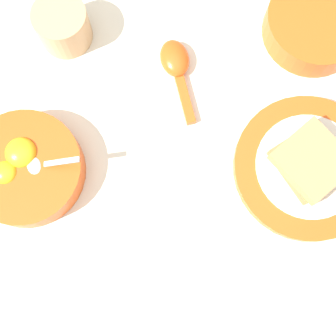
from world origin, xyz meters
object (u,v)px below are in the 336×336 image
drinking_cup (62,25)px  egg_bowl (25,169)px  toast_sandwich (312,161)px  congee_bowl (316,24)px  soup_spoon (176,65)px  toast_plate (307,167)px

drinking_cup → egg_bowl: bearing=152.2°
toast_sandwich → congee_bowl: size_ratio=0.76×
congee_bowl → soup_spoon: bearing=89.9°
toast_sandwich → egg_bowl: bearing=74.9°
soup_spoon → congee_bowl: size_ratio=0.88×
toast_sandwich → congee_bowl: (0.19, -0.08, -0.01)m
toast_plate → soup_spoon: bearing=34.0°
egg_bowl → toast_plate: size_ratio=0.78×
toast_sandwich → drinking_cup: drinking_cup is taller
toast_plate → toast_sandwich: size_ratio=1.84×
soup_spoon → drinking_cup: 0.17m
egg_bowl → congee_bowl: bearing=-78.4°
egg_bowl → congee_bowl: (0.09, -0.45, 0.00)m
soup_spoon → drinking_cup: size_ratio=1.68×
toast_plate → toast_sandwich: bearing=30.9°
egg_bowl → soup_spoon: egg_bowl is taller
toast_plate → toast_sandwich: 0.03m
toast_plate → egg_bowl: bearing=74.6°
toast_plate → drinking_cup: bearing=43.4°
toast_plate → congee_bowl: size_ratio=1.39×
egg_bowl → drinking_cup: size_ratio=2.06×
toast_plate → toast_sandwich: (0.00, 0.00, 0.03)m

